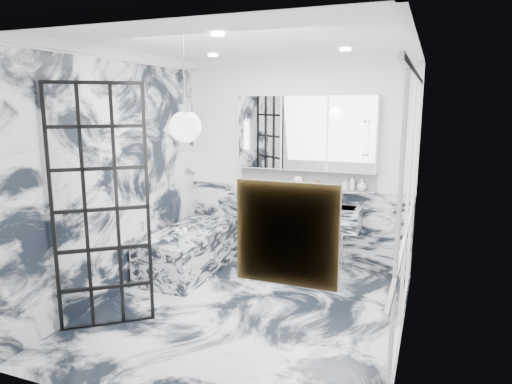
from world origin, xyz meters
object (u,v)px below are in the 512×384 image
at_px(crittall_door, 101,209).
at_px(trough_sink, 300,215).
at_px(mirror_cabinet, 305,133).
at_px(bathtub, 191,250).

xyz_separation_m(crittall_door, trough_sink, (1.34, 2.33, -0.47)).
xyz_separation_m(mirror_cabinet, bathtub, (-1.32, -0.83, -1.54)).
height_order(crittall_door, trough_sink, crittall_door).
height_order(trough_sink, bathtub, trough_sink).
relative_size(crittall_door, mirror_cabinet, 1.26).
xyz_separation_m(crittall_door, mirror_cabinet, (1.34, 2.50, 0.62)).
height_order(mirror_cabinet, bathtub, mirror_cabinet).
relative_size(mirror_cabinet, bathtub, 1.15).
distance_m(mirror_cabinet, bathtub, 2.20).
xyz_separation_m(trough_sink, mirror_cabinet, (-0.00, 0.17, 1.09)).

